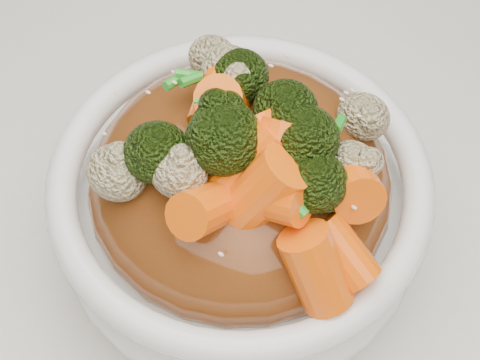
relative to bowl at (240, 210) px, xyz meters
The scene contains 8 objects.
tablecloth 0.09m from the bowl, 31.16° to the right, with size 1.20×0.80×0.04m, color silver.
bowl is the anchor object (origin of this frame).
sauce_base 0.03m from the bowl, 63.43° to the right, with size 0.18×0.18×0.10m, color #653111.
carrots 0.10m from the bowl, 63.43° to the right, with size 0.18×0.18×0.05m, color #FF6008, non-canonical shape.
broccoli 0.09m from the bowl, 63.43° to the right, with size 0.18×0.18×0.05m, color black, non-canonical shape.
cauliflower 0.09m from the bowl, 63.43° to the right, with size 0.18×0.18×0.04m, color #C2B384, non-canonical shape.
scallions 0.10m from the bowl, 63.43° to the right, with size 0.13×0.13×0.02m, color #238B20, non-canonical shape.
sesame_seeds 0.10m from the bowl, 63.43° to the right, with size 0.16×0.16×0.01m, color beige, non-canonical shape.
Camera 1 is at (0.08, -0.16, 1.19)m, focal length 55.00 mm.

